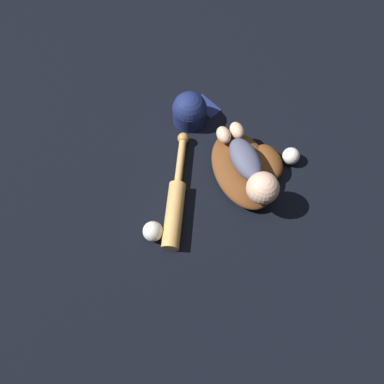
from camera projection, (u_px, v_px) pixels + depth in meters
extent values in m
plane|color=black|center=(242.00, 159.00, 1.42)|extent=(6.00, 6.00, 0.00)
ellipsoid|color=brown|center=(243.00, 169.00, 1.36)|extent=(0.36, 0.26, 0.07)
ellipsoid|color=brown|center=(268.00, 162.00, 1.38)|extent=(0.16, 0.12, 0.07)
ellipsoid|color=#4C516B|center=(245.00, 159.00, 1.30)|extent=(0.19, 0.12, 0.07)
sphere|color=beige|center=(263.00, 188.00, 1.23)|extent=(0.11, 0.11, 0.11)
ellipsoid|color=beige|center=(237.00, 130.00, 1.36)|extent=(0.08, 0.06, 0.05)
ellipsoid|color=beige|center=(224.00, 135.00, 1.35)|extent=(0.08, 0.06, 0.05)
cylinder|color=tan|center=(174.00, 215.00, 1.29)|extent=(0.24, 0.18, 0.06)
cylinder|color=tan|center=(181.00, 161.00, 1.38)|extent=(0.18, 0.13, 0.03)
sphere|color=#B68649|center=(183.00, 138.00, 1.43)|extent=(0.04, 0.04, 0.04)
sphere|color=white|center=(153.00, 231.00, 1.26)|extent=(0.07, 0.07, 0.07)
sphere|color=white|center=(291.00, 156.00, 1.39)|extent=(0.06, 0.06, 0.06)
cylinder|color=navy|center=(190.00, 114.00, 1.47)|extent=(0.13, 0.13, 0.08)
sphere|color=navy|center=(190.00, 109.00, 1.44)|extent=(0.13, 0.13, 0.13)
cube|color=navy|center=(207.00, 106.00, 1.53)|extent=(0.13, 0.09, 0.01)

